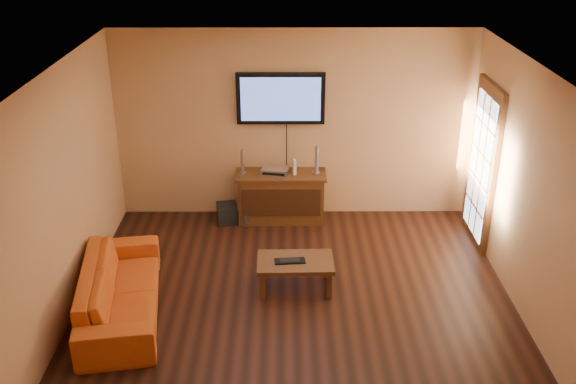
{
  "coord_description": "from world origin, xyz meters",
  "views": [
    {
      "loc": [
        -0.12,
        -6.05,
        4.25
      ],
      "look_at": [
        -0.09,
        0.8,
        1.1
      ],
      "focal_mm": 40.0,
      "sensor_mm": 36.0,
      "label": 1
    }
  ],
  "objects_px": {
    "media_console": "(281,197)",
    "television": "(281,99)",
    "keyboard": "(290,261)",
    "speaker_left": "(242,162)",
    "sofa": "(119,282)",
    "bottle": "(246,221)",
    "game_console": "(294,167)",
    "speaker_right": "(316,161)",
    "subwoofer": "(227,213)",
    "coffee_table": "(295,265)",
    "av_receiver": "(275,171)"
  },
  "relations": [
    {
      "from": "media_console",
      "to": "keyboard",
      "type": "height_order",
      "value": "media_console"
    },
    {
      "from": "coffee_table",
      "to": "speaker_right",
      "type": "bearing_deg",
      "value": 80.07
    },
    {
      "from": "coffee_table",
      "to": "bottle",
      "type": "height_order",
      "value": "coffee_table"
    },
    {
      "from": "av_receiver",
      "to": "sofa",
      "type": "bearing_deg",
      "value": -114.85
    },
    {
      "from": "speaker_right",
      "to": "keyboard",
      "type": "height_order",
      "value": "speaker_right"
    },
    {
      "from": "speaker_right",
      "to": "game_console",
      "type": "distance_m",
      "value": 0.32
    },
    {
      "from": "media_console",
      "to": "sofa",
      "type": "height_order",
      "value": "sofa"
    },
    {
      "from": "speaker_right",
      "to": "game_console",
      "type": "xyz_separation_m",
      "value": [
        -0.31,
        -0.01,
        -0.08
      ]
    },
    {
      "from": "game_console",
      "to": "subwoofer",
      "type": "distance_m",
      "value": 1.18
    },
    {
      "from": "media_console",
      "to": "television",
      "type": "xyz_separation_m",
      "value": [
        -0.0,
        0.2,
        1.39
      ]
    },
    {
      "from": "coffee_table",
      "to": "bottle",
      "type": "distance_m",
      "value": 1.72
    },
    {
      "from": "media_console",
      "to": "keyboard",
      "type": "distance_m",
      "value": 1.84
    },
    {
      "from": "game_console",
      "to": "television",
      "type": "bearing_deg",
      "value": 129.36
    },
    {
      "from": "subwoofer",
      "to": "sofa",
      "type": "bearing_deg",
      "value": -124.4
    },
    {
      "from": "bottle",
      "to": "keyboard",
      "type": "bearing_deg",
      "value": -68.92
    },
    {
      "from": "media_console",
      "to": "sofa",
      "type": "distance_m",
      "value": 2.9
    },
    {
      "from": "coffee_table",
      "to": "speaker_right",
      "type": "xyz_separation_m",
      "value": [
        0.32,
        1.83,
        0.58
      ]
    },
    {
      "from": "av_receiver",
      "to": "game_console",
      "type": "height_order",
      "value": "game_console"
    },
    {
      "from": "speaker_left",
      "to": "keyboard",
      "type": "bearing_deg",
      "value": -70.74
    },
    {
      "from": "media_console",
      "to": "speaker_left",
      "type": "xyz_separation_m",
      "value": [
        -0.54,
        0.03,
        0.52
      ]
    },
    {
      "from": "speaker_right",
      "to": "game_console",
      "type": "relative_size",
      "value": 1.98
    },
    {
      "from": "television",
      "to": "bottle",
      "type": "distance_m",
      "value": 1.78
    },
    {
      "from": "speaker_left",
      "to": "keyboard",
      "type": "height_order",
      "value": "speaker_left"
    },
    {
      "from": "media_console",
      "to": "av_receiver",
      "type": "xyz_separation_m",
      "value": [
        -0.08,
        0.01,
        0.4
      ]
    },
    {
      "from": "av_receiver",
      "to": "subwoofer",
      "type": "distance_m",
      "value": 0.94
    },
    {
      "from": "television",
      "to": "speaker_left",
      "type": "distance_m",
      "value": 1.04
    },
    {
      "from": "media_console",
      "to": "television",
      "type": "distance_m",
      "value": 1.4
    },
    {
      "from": "speaker_left",
      "to": "game_console",
      "type": "bearing_deg",
      "value": -1.33
    },
    {
      "from": "sofa",
      "to": "speaker_left",
      "type": "height_order",
      "value": "speaker_left"
    },
    {
      "from": "television",
      "to": "bottle",
      "type": "height_order",
      "value": "television"
    },
    {
      "from": "sofa",
      "to": "game_console",
      "type": "bearing_deg",
      "value": -49.37
    },
    {
      "from": "television",
      "to": "keyboard",
      "type": "bearing_deg",
      "value": -86.84
    },
    {
      "from": "game_console",
      "to": "media_console",
      "type": "bearing_deg",
      "value": 178.51
    },
    {
      "from": "speaker_left",
      "to": "speaker_right",
      "type": "relative_size",
      "value": 0.88
    },
    {
      "from": "television",
      "to": "speaker_right",
      "type": "xyz_separation_m",
      "value": [
        0.5,
        -0.18,
        -0.85
      ]
    },
    {
      "from": "subwoofer",
      "to": "keyboard",
      "type": "height_order",
      "value": "keyboard"
    },
    {
      "from": "television",
      "to": "subwoofer",
      "type": "relative_size",
      "value": 4.38
    },
    {
      "from": "media_console",
      "to": "subwoofer",
      "type": "relative_size",
      "value": 4.59
    },
    {
      "from": "av_receiver",
      "to": "subwoofer",
      "type": "height_order",
      "value": "av_receiver"
    },
    {
      "from": "sofa",
      "to": "game_console",
      "type": "height_order",
      "value": "game_console"
    },
    {
      "from": "television",
      "to": "speaker_left",
      "type": "bearing_deg",
      "value": -162.37
    },
    {
      "from": "media_console",
      "to": "subwoofer",
      "type": "xyz_separation_m",
      "value": [
        -0.78,
        -0.08,
        -0.22
      ]
    },
    {
      "from": "av_receiver",
      "to": "bottle",
      "type": "distance_m",
      "value": 0.83
    },
    {
      "from": "television",
      "to": "sofa",
      "type": "relative_size",
      "value": 0.6
    },
    {
      "from": "television",
      "to": "coffee_table",
      "type": "height_order",
      "value": "television"
    },
    {
      "from": "bottle",
      "to": "keyboard",
      "type": "height_order",
      "value": "keyboard"
    },
    {
      "from": "speaker_right",
      "to": "sofa",
      "type": "bearing_deg",
      "value": -134.36
    },
    {
      "from": "sofa",
      "to": "keyboard",
      "type": "relative_size",
      "value": 5.53
    },
    {
      "from": "game_console",
      "to": "bottle",
      "type": "xyz_separation_m",
      "value": [
        -0.69,
        -0.26,
        -0.72
      ]
    },
    {
      "from": "sofa",
      "to": "speaker_right",
      "type": "bearing_deg",
      "value": -53.36
    }
  ]
}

